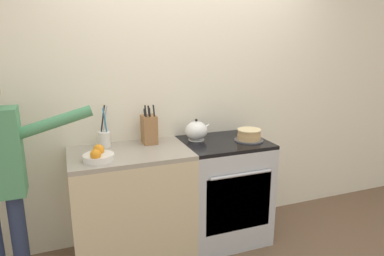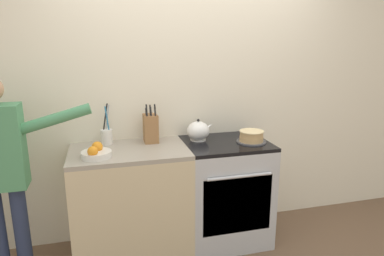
{
  "view_description": "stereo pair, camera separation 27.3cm",
  "coord_description": "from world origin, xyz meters",
  "px_view_note": "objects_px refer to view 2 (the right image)",
  "views": [
    {
      "loc": [
        -1.04,
        -2.27,
        1.76
      ],
      "look_at": [
        -0.08,
        0.27,
        1.07
      ],
      "focal_mm": 32.0,
      "sensor_mm": 36.0,
      "label": 1
    },
    {
      "loc": [
        -0.78,
        -2.35,
        1.76
      ],
      "look_at": [
        -0.08,
        0.27,
        1.07
      ],
      "focal_mm": 32.0,
      "sensor_mm": 36.0,
      "label": 2
    }
  ],
  "objects_px": {
    "layer_cake": "(251,137)",
    "utensil_crock": "(107,135)",
    "knife_block": "(151,128)",
    "stove_range": "(225,191)",
    "tea_kettle": "(198,131)",
    "fruit_bowl": "(96,153)",
    "person_baker": "(2,164)"
  },
  "relations": [
    {
      "from": "stove_range",
      "to": "utensil_crock",
      "type": "bearing_deg",
      "value": 168.63
    },
    {
      "from": "stove_range",
      "to": "layer_cake",
      "type": "relative_size",
      "value": 3.65
    },
    {
      "from": "tea_kettle",
      "to": "utensil_crock",
      "type": "height_order",
      "value": "utensil_crock"
    },
    {
      "from": "stove_range",
      "to": "knife_block",
      "type": "height_order",
      "value": "knife_block"
    },
    {
      "from": "tea_kettle",
      "to": "person_baker",
      "type": "distance_m",
      "value": 1.53
    },
    {
      "from": "stove_range",
      "to": "layer_cake",
      "type": "height_order",
      "value": "layer_cake"
    },
    {
      "from": "stove_range",
      "to": "tea_kettle",
      "type": "relative_size",
      "value": 3.86
    },
    {
      "from": "person_baker",
      "to": "stove_range",
      "type": "bearing_deg",
      "value": -1.61
    },
    {
      "from": "stove_range",
      "to": "tea_kettle",
      "type": "height_order",
      "value": "tea_kettle"
    },
    {
      "from": "utensil_crock",
      "to": "person_baker",
      "type": "bearing_deg",
      "value": -158.88
    },
    {
      "from": "tea_kettle",
      "to": "fruit_bowl",
      "type": "bearing_deg",
      "value": -163.84
    },
    {
      "from": "fruit_bowl",
      "to": "layer_cake",
      "type": "bearing_deg",
      "value": 3.13
    },
    {
      "from": "layer_cake",
      "to": "person_baker",
      "type": "relative_size",
      "value": 0.16
    },
    {
      "from": "tea_kettle",
      "to": "person_baker",
      "type": "relative_size",
      "value": 0.16
    },
    {
      "from": "layer_cake",
      "to": "utensil_crock",
      "type": "height_order",
      "value": "utensil_crock"
    },
    {
      "from": "stove_range",
      "to": "utensil_crock",
      "type": "distance_m",
      "value": 1.15
    },
    {
      "from": "knife_block",
      "to": "layer_cake",
      "type": "bearing_deg",
      "value": -15.7
    },
    {
      "from": "layer_cake",
      "to": "fruit_bowl",
      "type": "distance_m",
      "value": 1.28
    },
    {
      "from": "layer_cake",
      "to": "tea_kettle",
      "type": "bearing_deg",
      "value": 156.83
    },
    {
      "from": "stove_range",
      "to": "tea_kettle",
      "type": "xyz_separation_m",
      "value": [
        -0.22,
        0.11,
        0.54
      ]
    },
    {
      "from": "utensil_crock",
      "to": "fruit_bowl",
      "type": "distance_m",
      "value": 0.35
    },
    {
      "from": "stove_range",
      "to": "layer_cake",
      "type": "bearing_deg",
      "value": -17.88
    },
    {
      "from": "knife_block",
      "to": "utensil_crock",
      "type": "xyz_separation_m",
      "value": [
        -0.37,
        0.03,
        -0.05
      ]
    },
    {
      "from": "knife_block",
      "to": "person_baker",
      "type": "relative_size",
      "value": 0.22
    },
    {
      "from": "layer_cake",
      "to": "knife_block",
      "type": "distance_m",
      "value": 0.86
    },
    {
      "from": "person_baker",
      "to": "layer_cake",
      "type": "bearing_deg",
      "value": -3.85
    },
    {
      "from": "tea_kettle",
      "to": "utensil_crock",
      "type": "relative_size",
      "value": 0.7
    },
    {
      "from": "stove_range",
      "to": "fruit_bowl",
      "type": "height_order",
      "value": "fruit_bowl"
    },
    {
      "from": "knife_block",
      "to": "fruit_bowl",
      "type": "relative_size",
      "value": 1.5
    },
    {
      "from": "fruit_bowl",
      "to": "person_baker",
      "type": "relative_size",
      "value": 0.14
    },
    {
      "from": "fruit_bowl",
      "to": "tea_kettle",
      "type": "bearing_deg",
      "value": 16.16
    },
    {
      "from": "knife_block",
      "to": "tea_kettle",
      "type": "bearing_deg",
      "value": -7.41
    }
  ]
}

